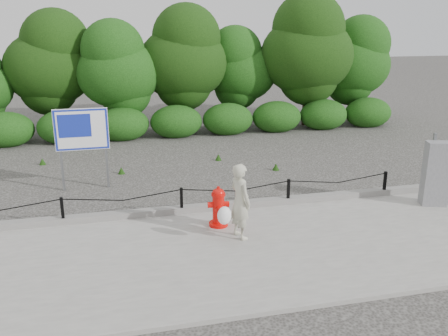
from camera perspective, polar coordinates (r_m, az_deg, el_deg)
The scene contains 9 objects.
ground at distance 10.63m, azimuth -5.08°, elevation -5.85°, with size 90.00×90.00×0.00m, color #2D2B28.
sidewalk at distance 8.82m, azimuth -3.08°, elevation -10.56°, with size 14.00×4.00×0.08m, color gray.
curb at distance 10.62m, azimuth -5.15°, elevation -5.00°, with size 14.00×0.22×0.14m, color slate.
chain_barrier at distance 10.46m, azimuth -5.15°, elevation -3.54°, with size 10.06×0.06×0.60m.
treeline at distance 18.89m, azimuth -5.19°, elevation 12.60°, with size 20.31×3.91×5.18m.
fire_hydrant at distance 9.79m, azimuth -0.67°, elevation -4.75°, with size 0.45×0.47×0.85m.
pedestrian at distance 9.15m, azimuth 1.84°, elevation -4.12°, with size 0.74×0.64×1.51m.
utility_cabinet at distance 11.85m, azimuth 24.16°, elevation -0.62°, with size 0.64×0.48×1.65m.
advertising_sign at distance 12.38m, azimuth -16.76°, elevation 4.04°, with size 1.32×0.12×2.11m.
Camera 1 is at (-1.38, -9.69, 4.13)m, focal length 38.00 mm.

